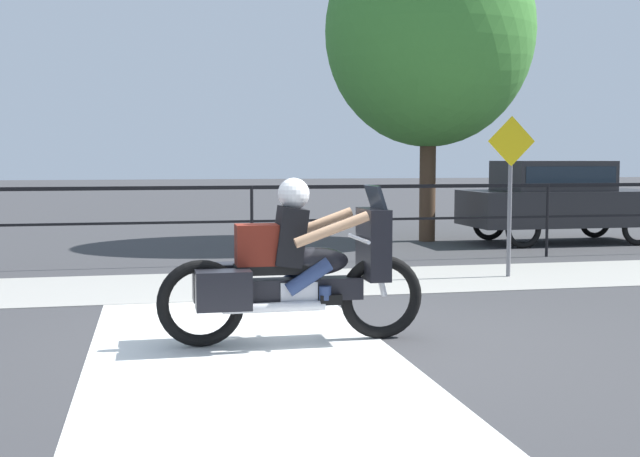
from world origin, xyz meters
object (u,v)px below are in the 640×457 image
(motorcycle, at_px, (293,269))
(parked_car, at_px, (558,196))
(street_sign, at_px, (510,177))
(tree_behind_sign, at_px, (429,32))

(motorcycle, xyz_separation_m, parked_car, (6.71, 7.55, 0.26))
(motorcycle, height_order, parked_car, parked_car)
(street_sign, distance_m, tree_behind_sign, 5.80)
(street_sign, xyz_separation_m, tree_behind_sign, (0.56, 5.05, 2.79))
(motorcycle, bearing_deg, tree_behind_sign, 66.50)
(street_sign, relative_size, tree_behind_sign, 0.35)
(parked_car, relative_size, tree_behind_sign, 0.60)
(motorcycle, xyz_separation_m, tree_behind_sign, (4.27, 8.45, 3.54))
(parked_car, height_order, street_sign, street_sign)
(parked_car, distance_m, tree_behind_sign, 4.19)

